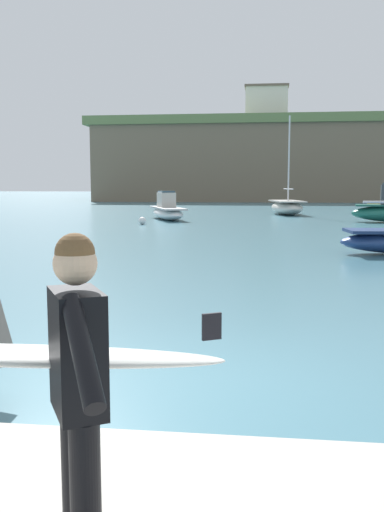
{
  "coord_description": "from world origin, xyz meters",
  "views": [
    {
      "loc": [
        0.78,
        -6.16,
        2.24
      ],
      "look_at": [
        -0.05,
        0.5,
        1.4
      ],
      "focal_mm": 39.87,
      "sensor_mm": 36.0,
      "label": 1
    }
  ],
  "objects_px": {
    "surfer_with_board": "(67,379)",
    "mooring_buoy_inner": "(142,221)",
    "boat_mid_left": "(167,210)",
    "boat_near_left": "(287,207)",
    "station_building_west": "(266,105)"
  },
  "relations": [
    {
      "from": "surfer_with_board",
      "to": "mooring_buoy_inner",
      "type": "xyz_separation_m",
      "value": [
        -5.89,
        29.29,
        -1.06
      ]
    },
    {
      "from": "surfer_with_board",
      "to": "boat_mid_left",
      "type": "distance_m",
      "value": 34.86
    },
    {
      "from": "surfer_with_board",
      "to": "boat_near_left",
      "type": "relative_size",
      "value": 0.27
    },
    {
      "from": "mooring_buoy_inner",
      "to": "station_building_west",
      "type": "bearing_deg",
      "value": 82.56
    },
    {
      "from": "surfer_with_board",
      "to": "station_building_west",
      "type": "distance_m",
      "value": 84.9
    },
    {
      "from": "mooring_buoy_inner",
      "to": "boat_mid_left",
      "type": "bearing_deg",
      "value": 83.5
    },
    {
      "from": "boat_mid_left",
      "to": "mooring_buoy_inner",
      "type": "distance_m",
      "value": 5.2
    },
    {
      "from": "station_building_west",
      "to": "boat_near_left",
      "type": "bearing_deg",
      "value": -87.91
    },
    {
      "from": "surfer_with_board",
      "to": "boat_near_left",
      "type": "height_order",
      "value": "boat_near_left"
    },
    {
      "from": "boat_near_left",
      "to": "surfer_with_board",
      "type": "bearing_deg",
      "value": -93.82
    },
    {
      "from": "station_building_west",
      "to": "mooring_buoy_inner",
      "type": "bearing_deg",
      "value": -97.44
    },
    {
      "from": "boat_near_left",
      "to": "boat_mid_left",
      "type": "distance_m",
      "value": 10.87
    },
    {
      "from": "surfer_with_board",
      "to": "mooring_buoy_inner",
      "type": "relative_size",
      "value": 4.55
    },
    {
      "from": "boat_near_left",
      "to": "mooring_buoy_inner",
      "type": "bearing_deg",
      "value": -124.93
    },
    {
      "from": "boat_near_left",
      "to": "station_building_west",
      "type": "relative_size",
      "value": 0.96
    }
  ]
}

